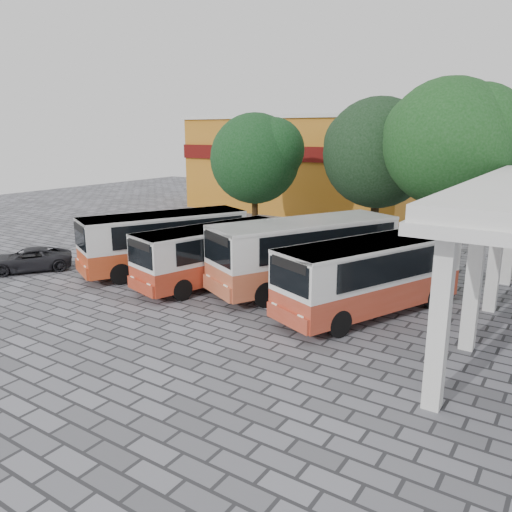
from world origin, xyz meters
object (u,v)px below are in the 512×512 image
Objects in this scene: bus_far_left at (164,238)px; bus_centre_left at (213,251)px; bus_far_right at (370,273)px; parked_car at (29,260)px; bus_centre_right at (305,250)px.

bus_far_left is 3.45m from bus_centre_left.
bus_far_right is 2.05× the size of parked_car.
parked_car is at bearing -132.72° from bus_centre_right.
bus_centre_left is 1.90× the size of parked_car.
bus_centre_right is 3.85m from bus_far_right.
bus_far_right is at bearing 25.20° from bus_far_left.
bus_far_left is at bearing -143.73° from bus_centre_right.
bus_centre_right reaches higher than parked_car.
bus_centre_right reaches higher than bus_far_right.
bus_far_left reaches higher than parked_car.
bus_far_left is 7.12m from parked_car.
bus_centre_right is 1.10× the size of bus_far_right.
bus_centre_right is 2.24× the size of parked_car.
bus_far_right reaches higher than bus_centre_left.
bus_far_left is 1.03× the size of bus_far_right.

